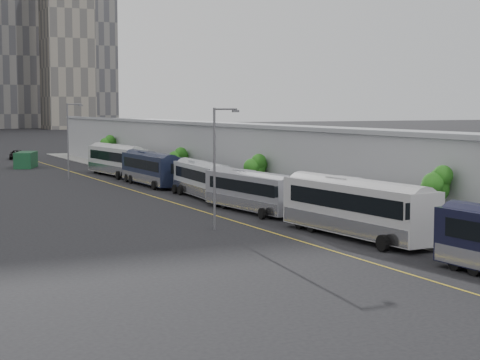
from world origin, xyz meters
TOP-DOWN VIEW (x-y plane):
  - sidewalk at (9.00, 55.00)m, footprint 10.00×170.00m
  - lane_line at (-1.50, 55.00)m, footprint 0.12×160.00m
  - depot at (12.99, 55.00)m, footprint 12.45×160.40m
  - bus_2 at (2.53, 34.73)m, footprint 3.82×14.09m
  - bus_3 at (2.10, 49.93)m, footprint 3.47×12.13m
  - bus_4 at (2.61, 61.67)m, footprint 3.44×12.38m
  - bus_5 at (2.00, 75.38)m, footprint 2.90×13.06m
  - bus_6 at (2.16, 89.10)m, footprint 3.91×14.02m
  - tree_1 at (5.85, 30.60)m, footprint 1.91×1.91m
  - tree_2 at (5.77, 56.68)m, footprint 2.05×2.05m
  - tree_3 at (5.74, 76.63)m, footprint 2.13×2.13m
  - tree_4 at (5.75, 105.46)m, footprint 2.10×2.10m
  - street_lamp_near at (-4.49, 42.31)m, footprint 2.04×0.22m
  - street_lamp_far at (-4.38, 87.29)m, footprint 2.04×0.22m
  - shipping_container at (-5.79, 108.21)m, footprint 4.41×6.24m
  - suv at (-3.42, 128.41)m, footprint 3.57×5.86m

SIDE VIEW (x-z plane):
  - lane_line at x=-1.50m, z-range 0.00..0.02m
  - sidewalk at x=9.00m, z-range 0.00..0.12m
  - suv at x=-3.42m, z-range 0.00..1.52m
  - shipping_container at x=-5.79m, z-range 0.00..2.32m
  - bus_3 at x=2.10m, z-range -0.27..3.22m
  - bus_4 at x=2.61m, z-range -0.28..3.29m
  - bus_5 at x=2.00m, z-range -0.30..3.51m
  - bus_6 at x=2.16m, z-range -0.31..3.73m
  - bus_2 at x=2.53m, z-range -0.32..3.75m
  - tree_3 at x=5.74m, z-range 0.92..4.91m
  - tree_2 at x=5.77m, z-range 1.09..5.36m
  - tree_4 at x=5.75m, z-range 1.17..5.66m
  - depot at x=12.99m, z-range -0.09..7.11m
  - tree_1 at x=5.85m, z-range 1.45..6.34m
  - street_lamp_near at x=-4.49m, z-range 0.69..9.58m
  - street_lamp_far at x=-4.38m, z-range 0.70..10.03m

